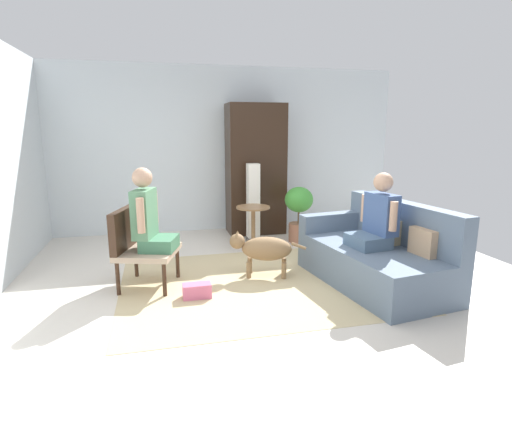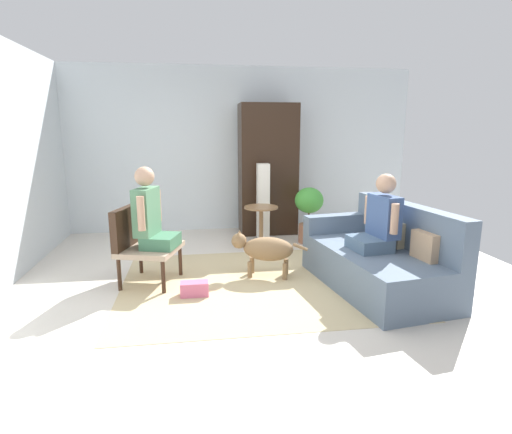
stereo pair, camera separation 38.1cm
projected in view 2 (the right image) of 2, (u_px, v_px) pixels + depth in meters
name	position (u px, v px, depth m)	size (l,w,h in m)	color
ground_plane	(261.00, 286.00, 4.64)	(6.65, 6.65, 0.00)	beige
back_wall	(234.00, 150.00, 7.08)	(6.14, 0.12, 2.74)	silver
area_rug	(259.00, 283.00, 4.70)	(3.06, 2.43, 0.01)	#C6B284
couch	(379.00, 259.00, 4.56)	(1.19, 1.92, 0.92)	slate
armchair	(139.00, 240.00, 4.65)	(0.77, 0.80, 0.88)	#382316
person_on_couch	(379.00, 220.00, 4.42)	(0.49, 0.57, 0.82)	#48617A
person_on_armchair	(150.00, 215.00, 4.57)	(0.51, 0.53, 0.90)	#3F7454
round_end_table	(261.00, 222.00, 5.96)	(0.49, 0.49, 0.63)	olive
dog	(265.00, 249.00, 4.87)	(0.88, 0.44, 0.55)	olive
potted_plant	(309.00, 209.00, 6.28)	(0.43, 0.43, 0.86)	#996047
column_lamp	(263.00, 203.00, 6.35)	(0.20, 0.20, 1.21)	#4C4742
armoire_cabinet	(268.00, 170.00, 6.83)	(0.93, 0.56, 2.12)	black
handbag	(194.00, 289.00, 4.35)	(0.29, 0.15, 0.15)	#D8668C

